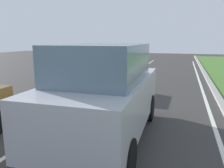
{
  "coord_description": "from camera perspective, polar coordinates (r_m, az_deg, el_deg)",
  "views": [
    {
      "loc": [
        2.69,
        4.03,
        2.38
      ],
      "look_at": [
        0.87,
        9.58,
        1.2
      ],
      "focal_mm": 35.38,
      "sensor_mm": 36.0,
      "label": 1
    }
  ],
  "objects": [
    {
      "name": "lane_line_center",
      "position": [
        10.8,
        -0.61,
        -1.3
      ],
      "size": [
        0.12,
        32.0,
        0.01
      ],
      "primitive_type": "cube",
      "color": "silver",
      "rests_on": "ground"
    },
    {
      "name": "curb_right",
      "position": [
        10.34,
        25.51,
        -2.69
      ],
      "size": [
        0.24,
        48.0,
        0.12
      ],
      "primitive_type": "cube",
      "color": "#9E9B93",
      "rests_on": "ground"
    },
    {
      "name": "car_hatchback_far",
      "position": [
        11.56,
        -7.99,
        3.87
      ],
      "size": [
        1.77,
        3.72,
        1.78
      ],
      "rotation": [
        0.0,
        0.0,
        -0.01
      ],
      "color": "black",
      "rests_on": "ground"
    },
    {
      "name": "car_suv_ahead",
      "position": [
        5.21,
        -1.8,
        -2.05
      ],
      "size": [
        2.07,
        4.55,
        2.28
      ],
      "rotation": [
        0.0,
        0.0,
        0.03
      ],
      "color": "#B7BABF",
      "rests_on": "ground"
    },
    {
      "name": "lane_line_right_edge",
      "position": [
        10.29,
        22.72,
        -2.84
      ],
      "size": [
        0.12,
        32.0,
        0.01
      ],
      "primitive_type": "cube",
      "color": "silver",
      "rests_on": "ground"
    },
    {
      "name": "ground_plane",
      "position": [
        10.6,
        2.98,
        -1.57
      ],
      "size": [
        60.0,
        60.0,
        0.0
      ],
      "primitive_type": "plane",
      "color": "#383533"
    }
  ]
}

